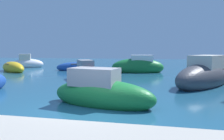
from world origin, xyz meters
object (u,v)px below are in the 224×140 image
(moored_boat_0, at_px, (101,93))
(moored_boat_8, at_px, (85,73))
(moored_boat_3, at_px, (13,68))
(moored_boat_7, at_px, (28,63))
(moored_boat_1, at_px, (209,68))
(moored_boat_5, at_px, (75,67))
(moored_boat_2, at_px, (138,67))
(moored_boat_4, at_px, (204,76))

(moored_boat_0, distance_m, moored_boat_8, 7.27)
(moored_boat_3, xyz_separation_m, moored_boat_7, (-1.39, 4.46, 0.11))
(moored_boat_1, xyz_separation_m, moored_boat_5, (-12.44, -0.15, -0.10))
(moored_boat_2, bearing_deg, moored_boat_1, 178.82)
(moored_boat_3, height_order, moored_boat_4, moored_boat_4)
(moored_boat_7, bearing_deg, moored_boat_8, -67.18)
(moored_boat_7, relative_size, moored_boat_8, 0.92)
(moored_boat_1, relative_size, moored_boat_8, 1.01)
(moored_boat_2, height_order, moored_boat_5, moored_boat_2)
(moored_boat_4, bearing_deg, moored_boat_0, -7.38)
(moored_boat_1, xyz_separation_m, moored_boat_7, (-19.08, 2.11, 0.05))
(moored_boat_3, distance_m, moored_boat_5, 5.69)
(moored_boat_4, bearing_deg, moored_boat_3, -71.95)
(moored_boat_1, xyz_separation_m, moored_boat_3, (-17.69, -2.35, -0.06))
(moored_boat_4, distance_m, moored_boat_7, 19.44)
(moored_boat_1, xyz_separation_m, moored_boat_8, (-9.57, -5.62, 0.03))
(moored_boat_2, relative_size, moored_boat_4, 0.87)
(moored_boat_0, xyz_separation_m, moored_boat_1, (6.66, 12.29, -0.05))
(moored_boat_3, xyz_separation_m, moored_boat_4, (15.76, -4.69, 0.23))
(moored_boat_4, bearing_deg, moored_boat_7, -83.45)
(moored_boat_2, xyz_separation_m, moored_boat_3, (-11.53, -1.55, -0.18))
(moored_boat_1, height_order, moored_boat_5, moored_boat_1)
(moored_boat_5, xyz_separation_m, moored_boat_7, (-6.64, 2.26, 0.15))
(moored_boat_0, distance_m, moored_boat_5, 13.44)
(moored_boat_0, xyz_separation_m, moored_boat_2, (0.49, 11.49, 0.07))
(moored_boat_0, height_order, moored_boat_3, moored_boat_0)
(moored_boat_2, relative_size, moored_boat_5, 1.33)
(moored_boat_3, relative_size, moored_boat_8, 1.05)
(moored_boat_4, relative_size, moored_boat_8, 1.40)
(moored_boat_2, bearing_deg, moored_boat_0, 79.02)
(moored_boat_5, xyz_separation_m, moored_boat_8, (2.88, -5.47, 0.12))
(moored_boat_1, relative_size, moored_boat_4, 0.72)
(moored_boat_1, distance_m, moored_boat_2, 6.22)
(moored_boat_2, bearing_deg, moored_boat_3, -0.85)
(moored_boat_3, bearing_deg, moored_boat_0, -6.52)
(moored_boat_1, height_order, moored_boat_7, moored_boat_7)
(moored_boat_4, height_order, moored_boat_8, moored_boat_4)
(moored_boat_2, distance_m, moored_boat_8, 5.90)
(moored_boat_0, height_order, moored_boat_1, moored_boat_0)
(moored_boat_0, distance_m, moored_boat_7, 19.02)
(moored_boat_2, distance_m, moored_boat_5, 6.31)
(moored_boat_7, bearing_deg, moored_boat_3, -100.77)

